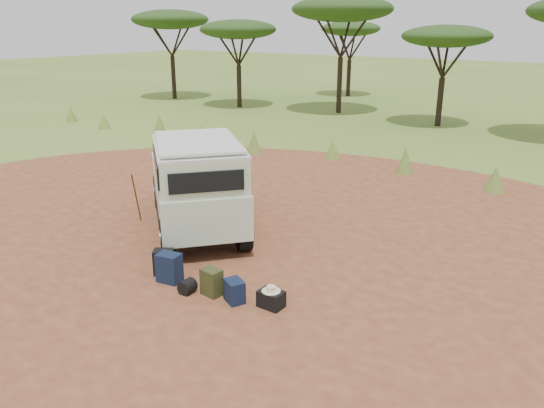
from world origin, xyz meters
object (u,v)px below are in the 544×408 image
Objects in this scene: safari_vehicle at (196,184)px; backpack_olive at (212,282)px; backpack_black at (164,262)px; backpack_navy at (169,268)px; duffel_navy at (234,291)px; walking_staff at (136,198)px; hard_case at (271,299)px.

safari_vehicle reaches higher than backpack_olive.
backpack_black is 0.38m from backpack_navy.
backpack_navy is 1.56m from duffel_navy.
walking_staff is 4.81m from duffel_navy.
walking_staff is 3.43× the size of duffel_navy.
duffel_navy is (1.55, 0.10, -0.08)m from backpack_navy.
walking_staff reaches higher than backpack_black.
backpack_black reaches higher than hard_case.
backpack_navy reaches higher than backpack_black.
backpack_olive is (1.04, 0.06, -0.03)m from backpack_navy.
safari_vehicle is at bearing 150.98° from hard_case.
walking_staff reaches higher than duffel_navy.
safari_vehicle is 11.28× the size of duffel_navy.
duffel_navy is at bearing -6.32° from backpack_navy.
hard_case is at bearing -50.67° from walking_staff.
duffel_navy is at bearing -35.42° from backpack_black.
backpack_navy is at bearing -60.64° from backpack_black.
walking_staff is at bearing 138.49° from backpack_navy.
backpack_black is at bearing -155.08° from duffel_navy.
safari_vehicle reaches higher than hard_case.
duffel_navy is (1.88, -0.07, -0.05)m from backpack_black.
backpack_black is 1.18× the size of hard_case.
backpack_black is 1.88m from duffel_navy.
walking_staff reaches higher than backpack_navy.
walking_staff is at bearing -173.60° from duffel_navy.
hard_case is at bearing -1.67° from backpack_navy.
walking_staff is 2.81× the size of backpack_black.
backpack_olive is at bearing -37.77° from backpack_black.
safari_vehicle reaches higher than walking_staff.
walking_staff is (-1.41, -0.68, -0.44)m from safari_vehicle.
walking_staff is 2.52× the size of backpack_navy.
backpack_black is 1.38m from backpack_olive.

